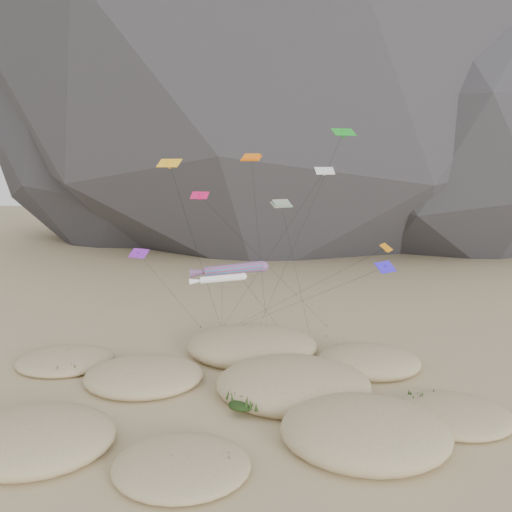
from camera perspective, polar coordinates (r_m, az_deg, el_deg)
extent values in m
plane|color=#CCB789|center=(49.12, -1.09, -17.86)|extent=(500.00, 500.00, 0.00)
ellipsoid|color=black|center=(162.64, 4.19, 23.27)|extent=(191.54, 147.29, 156.00)
ellipsoid|color=#2B2B30|center=(172.15, -11.84, 16.95)|extent=(136.20, 127.83, 116.00)
ellipsoid|color=black|center=(163.10, 21.86, 14.72)|extent=(130.55, 126.41, 100.00)
ellipsoid|color=#CCB789|center=(47.89, -23.83, -18.53)|extent=(13.14, 11.17, 3.40)
ellipsoid|color=#CCB789|center=(41.91, -8.50, -22.59)|extent=(10.78, 9.17, 2.12)
ellipsoid|color=#CCB789|center=(46.05, 12.31, -18.93)|extent=(14.55, 12.37, 3.83)
ellipsoid|color=#CCB789|center=(57.23, -12.69, -13.20)|extent=(12.98, 11.03, 2.74)
ellipsoid|color=#CCB789|center=(53.58, 4.27, -14.35)|extent=(16.12, 13.70, 3.86)
ellipsoid|color=#CCB789|center=(51.81, 21.59, -16.47)|extent=(10.84, 9.21, 2.06)
ellipsoid|color=#CCB789|center=(63.85, -0.42, -10.20)|extent=(16.48, 14.01, 3.76)
ellipsoid|color=#CCB789|center=(61.09, 12.75, -11.63)|extent=(11.97, 10.17, 2.92)
ellipsoid|color=#CCB789|center=(64.58, -20.94, -11.07)|extent=(11.44, 9.72, 1.86)
ellipsoid|color=black|center=(48.68, -23.63, -17.85)|extent=(2.82, 2.41, 0.85)
ellipsoid|color=black|center=(47.32, -20.96, -18.64)|extent=(2.24, 1.92, 0.67)
ellipsoid|color=black|center=(41.84, -8.66, -22.45)|extent=(2.51, 2.15, 0.75)
ellipsoid|color=black|center=(42.04, -4.63, -22.36)|extent=(1.95, 1.67, 0.58)
ellipsoid|color=black|center=(45.22, 11.91, -19.29)|extent=(2.76, 2.36, 0.83)
ellipsoid|color=black|center=(42.63, 8.92, -21.47)|extent=(2.10, 1.79, 0.63)
ellipsoid|color=black|center=(55.83, -13.72, -13.65)|extent=(2.94, 2.52, 0.88)
ellipsoid|color=black|center=(55.71, -9.15, -13.65)|extent=(1.89, 1.62, 0.57)
ellipsoid|color=black|center=(51.27, 1.04, -15.21)|extent=(3.50, 2.99, 1.05)
ellipsoid|color=black|center=(54.60, 6.21, -13.74)|extent=(2.67, 2.29, 0.80)
ellipsoid|color=black|center=(49.19, -1.51, -16.63)|extent=(2.79, 2.38, 0.84)
ellipsoid|color=black|center=(53.18, 18.57, -15.39)|extent=(2.42, 2.07, 0.73)
ellipsoid|color=black|center=(62.35, -0.86, -10.57)|extent=(3.45, 2.95, 1.03)
ellipsoid|color=black|center=(62.47, -0.07, -10.62)|extent=(2.48, 2.12, 0.74)
ellipsoid|color=black|center=(63.25, 11.32, -10.76)|extent=(2.14, 1.83, 0.64)
ellipsoid|color=black|center=(61.51, 10.84, -11.45)|extent=(2.24, 1.92, 0.67)
ellipsoid|color=black|center=(65.99, -21.00, -10.54)|extent=(2.50, 2.14, 0.75)
ellipsoid|color=black|center=(61.29, -20.89, -12.25)|extent=(2.03, 1.74, 0.61)
cylinder|color=#3F2D1E|center=(70.32, -4.40, -8.89)|extent=(0.08, 0.08, 0.30)
cylinder|color=#3F2D1E|center=(70.57, -0.01, -8.79)|extent=(0.08, 0.08, 0.30)
cylinder|color=#3F2D1E|center=(69.67, 0.75, -9.04)|extent=(0.08, 0.08, 0.30)
cylinder|color=#3F2D1E|center=(70.03, 8.03, -9.04)|extent=(0.08, 0.08, 0.30)
cylinder|color=#3F2D1E|center=(67.02, 9.16, -9.97)|extent=(0.08, 0.08, 0.30)
cylinder|color=#3F2D1E|center=(73.53, -4.04, -8.02)|extent=(0.08, 0.08, 0.30)
cylinder|color=#3F2D1E|center=(74.36, 8.12, -7.89)|extent=(0.08, 0.08, 0.30)
cylinder|color=#3F2D1E|center=(73.61, -6.34, -8.04)|extent=(0.08, 0.08, 0.30)
cylinder|color=red|center=(57.88, -2.52, -1.51)|extent=(6.96, 1.73, 1.95)
sphere|color=red|center=(57.90, 0.84, -1.22)|extent=(1.31, 1.31, 1.31)
cone|color=red|center=(58.10, -6.21, -1.85)|extent=(2.89, 1.32, 1.40)
cylinder|color=black|center=(65.13, 0.43, -5.32)|extent=(5.69, 12.48, 11.39)
cylinder|color=white|center=(52.86, -3.92, -2.57)|extent=(4.65, 1.29, 1.05)
sphere|color=white|center=(52.92, -1.45, -2.33)|extent=(0.77, 0.77, 0.77)
cone|color=white|center=(52.92, -6.64, -2.85)|extent=(1.93, 0.88, 0.78)
cylinder|color=black|center=(62.67, -3.90, -5.93)|extent=(1.86, 17.22, 11.46)
cube|color=orange|center=(59.17, -0.57, 11.13)|extent=(2.58, 1.95, 0.72)
cube|color=orange|center=(59.17, -0.57, 11.31)|extent=(2.16, 1.59, 0.70)
cylinder|color=black|center=(64.36, 0.46, 0.29)|extent=(1.91, 8.59, 24.08)
cube|color=#FF541A|center=(56.48, 2.93, 5.91)|extent=(2.66, 2.30, 0.69)
cube|color=#FF541A|center=(56.46, 2.94, 6.14)|extent=(2.22, 1.90, 0.68)
cylinder|color=black|center=(63.37, 4.71, -2.29)|extent=(4.31, 11.01, 18.90)
cube|color=orange|center=(55.20, 14.67, 0.94)|extent=(1.80, 2.16, 0.74)
cube|color=orange|center=(55.22, 14.66, 0.79)|extent=(0.31, 0.31, 0.66)
cylinder|color=black|center=(61.70, 4.03, -4.68)|extent=(19.77, 12.92, 14.51)
cube|color=#D21352|center=(51.49, -6.46, 6.91)|extent=(1.98, 1.28, 0.73)
cube|color=#D21352|center=(51.50, -6.46, 6.74)|extent=(0.26, 0.27, 0.62)
cylinder|color=black|center=(61.94, 2.15, -1.90)|extent=(15.55, 19.43, 20.17)
cube|color=purple|center=(54.99, -13.25, 0.29)|extent=(2.37, 1.86, 0.87)
cube|color=purple|center=(55.02, -13.24, 0.14)|extent=(0.35, 0.36, 0.71)
cylinder|color=black|center=(64.03, -9.31, -4.53)|extent=(4.02, 16.91, 13.87)
cube|color=yellow|center=(55.66, -9.89, 10.43)|extent=(2.80, 1.98, 0.91)
cube|color=yellow|center=(55.66, -9.89, 10.27)|extent=(0.36, 0.32, 0.87)
cylinder|color=black|center=(63.70, -6.55, -0.13)|extent=(3.81, 14.97, 23.43)
cube|color=#321CF0|center=(51.90, 14.58, -1.24)|extent=(2.43, 2.23, 0.95)
cube|color=#321CF0|center=(51.93, 14.57, -1.40)|extent=(0.41, 0.42, 0.75)
cylinder|color=black|center=(60.18, 3.70, -5.76)|extent=(18.97, 16.43, 13.08)
cube|color=#179722|center=(56.76, 9.99, 13.78)|extent=(2.83, 2.11, 0.86)
cube|color=#179722|center=(56.75, 9.99, 13.63)|extent=(0.36, 0.30, 0.87)
cylinder|color=black|center=(62.22, 4.40, 1.22)|extent=(9.96, 10.62, 26.76)
cube|color=silver|center=(57.73, 7.86, 9.63)|extent=(2.31, 1.45, 0.84)
cube|color=silver|center=(57.73, 7.86, 9.48)|extent=(0.30, 0.29, 0.73)
cylinder|color=black|center=(62.85, 1.12, -0.60)|extent=(13.44, 8.65, 22.59)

